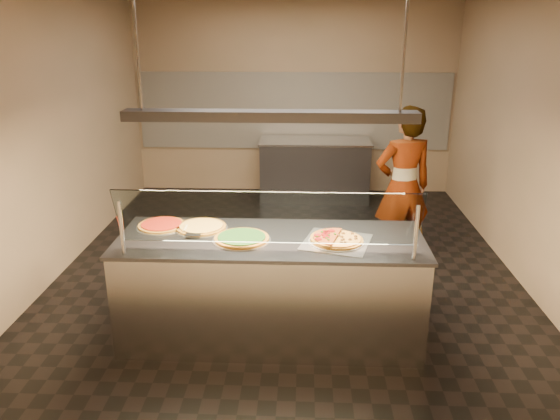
{
  "coord_description": "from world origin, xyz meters",
  "views": [
    {
      "loc": [
        0.17,
        -5.66,
        2.65
      ],
      "look_at": [
        -0.04,
        -0.98,
        1.02
      ],
      "focal_mm": 35.0,
      "sensor_mm": 36.0,
      "label": 1
    }
  ],
  "objects_px": {
    "sneeze_guard": "(268,219)",
    "perforated_tray": "(336,241)",
    "half_pizza_pepperoni": "(324,238)",
    "half_pizza_sausage": "(349,239)",
    "pizza_cheese": "(201,227)",
    "heat_lamp_housing": "(270,116)",
    "pizza_tomato": "(162,225)",
    "pizza_spinach": "(242,238)",
    "serving_counter": "(271,287)",
    "worker": "(403,187)",
    "pizza_spatula": "(189,230)",
    "prep_table": "(314,170)"
  },
  "relations": [
    {
      "from": "prep_table",
      "to": "heat_lamp_housing",
      "type": "bearing_deg",
      "value": -96.25
    },
    {
      "from": "sneeze_guard",
      "to": "half_pizza_sausage",
      "type": "height_order",
      "value": "sneeze_guard"
    },
    {
      "from": "sneeze_guard",
      "to": "pizza_spinach",
      "type": "xyz_separation_m",
      "value": [
        -0.24,
        0.29,
        -0.28
      ]
    },
    {
      "from": "worker",
      "to": "pizza_cheese",
      "type": "bearing_deg",
      "value": 20.54
    },
    {
      "from": "serving_counter",
      "to": "perforated_tray",
      "type": "height_order",
      "value": "perforated_tray"
    },
    {
      "from": "pizza_tomato",
      "to": "worker",
      "type": "bearing_deg",
      "value": 30.57
    },
    {
      "from": "pizza_spinach",
      "to": "pizza_spatula",
      "type": "bearing_deg",
      "value": 165.2
    },
    {
      "from": "pizza_tomato",
      "to": "pizza_spatula",
      "type": "xyz_separation_m",
      "value": [
        0.28,
        -0.16,
        0.01
      ]
    },
    {
      "from": "half_pizza_pepperoni",
      "to": "pizza_cheese",
      "type": "xyz_separation_m",
      "value": [
        -1.06,
        0.27,
        -0.02
      ]
    },
    {
      "from": "sneeze_guard",
      "to": "pizza_spatula",
      "type": "height_order",
      "value": "sneeze_guard"
    },
    {
      "from": "serving_counter",
      "to": "perforated_tray",
      "type": "xyz_separation_m",
      "value": [
        0.55,
        -0.07,
        0.47
      ]
    },
    {
      "from": "worker",
      "to": "serving_counter",
      "type": "bearing_deg",
      "value": 34.72
    },
    {
      "from": "sneeze_guard",
      "to": "worker",
      "type": "relative_size",
      "value": 1.29
    },
    {
      "from": "sneeze_guard",
      "to": "pizza_cheese",
      "type": "bearing_deg",
      "value": 138.96
    },
    {
      "from": "half_pizza_pepperoni",
      "to": "pizza_cheese",
      "type": "distance_m",
      "value": 1.09
    },
    {
      "from": "serving_counter",
      "to": "half_pizza_pepperoni",
      "type": "height_order",
      "value": "half_pizza_pepperoni"
    },
    {
      "from": "sneeze_guard",
      "to": "pizza_tomato",
      "type": "height_order",
      "value": "sneeze_guard"
    },
    {
      "from": "worker",
      "to": "pizza_spatula",
      "type": "bearing_deg",
      "value": 21.81
    },
    {
      "from": "perforated_tray",
      "to": "half_pizza_sausage",
      "type": "distance_m",
      "value": 0.11
    },
    {
      "from": "perforated_tray",
      "to": "worker",
      "type": "distance_m",
      "value": 1.88
    },
    {
      "from": "sneeze_guard",
      "to": "half_pizza_pepperoni",
      "type": "distance_m",
      "value": 0.58
    },
    {
      "from": "serving_counter",
      "to": "worker",
      "type": "relative_size",
      "value": 1.42
    },
    {
      "from": "sneeze_guard",
      "to": "pizza_spatula",
      "type": "bearing_deg",
      "value": 149.8
    },
    {
      "from": "serving_counter",
      "to": "pizza_spatula",
      "type": "relative_size",
      "value": 10.97
    },
    {
      "from": "half_pizza_pepperoni",
      "to": "heat_lamp_housing",
      "type": "height_order",
      "value": "heat_lamp_housing"
    },
    {
      "from": "half_pizza_sausage",
      "to": "prep_table",
      "type": "xyz_separation_m",
      "value": [
        -0.22,
        4.05,
        -0.49
      ]
    },
    {
      "from": "half_pizza_pepperoni",
      "to": "perforated_tray",
      "type": "bearing_deg",
      "value": -0.66
    },
    {
      "from": "serving_counter",
      "to": "pizza_cheese",
      "type": "height_order",
      "value": "pizza_cheese"
    },
    {
      "from": "pizza_tomato",
      "to": "worker",
      "type": "relative_size",
      "value": 0.24
    },
    {
      "from": "worker",
      "to": "heat_lamp_housing",
      "type": "height_order",
      "value": "heat_lamp_housing"
    },
    {
      "from": "pizza_spinach",
      "to": "worker",
      "type": "distance_m",
      "value": 2.32
    },
    {
      "from": "sneeze_guard",
      "to": "pizza_tomato",
      "type": "distance_m",
      "value": 1.17
    },
    {
      "from": "half_pizza_pepperoni",
      "to": "pizza_tomato",
      "type": "height_order",
      "value": "half_pizza_pepperoni"
    },
    {
      "from": "serving_counter",
      "to": "sneeze_guard",
      "type": "xyz_separation_m",
      "value": [
        0.0,
        -0.34,
        0.76
      ]
    },
    {
      "from": "half_pizza_pepperoni",
      "to": "pizza_spatula",
      "type": "bearing_deg",
      "value": 173.24
    },
    {
      "from": "serving_counter",
      "to": "pizza_spatula",
      "type": "xyz_separation_m",
      "value": [
        -0.7,
        0.07,
        0.49
      ]
    },
    {
      "from": "worker",
      "to": "sneeze_guard",
      "type": "bearing_deg",
      "value": 40.05
    },
    {
      "from": "sneeze_guard",
      "to": "perforated_tray",
      "type": "distance_m",
      "value": 0.68
    },
    {
      "from": "sneeze_guard",
      "to": "pizza_cheese",
      "type": "xyz_separation_m",
      "value": [
        -0.62,
        0.54,
        -0.28
      ]
    },
    {
      "from": "half_pizza_pepperoni",
      "to": "serving_counter",
      "type": "bearing_deg",
      "value": 171.02
    },
    {
      "from": "perforated_tray",
      "to": "pizza_cheese",
      "type": "height_order",
      "value": "pizza_cheese"
    },
    {
      "from": "pizza_tomato",
      "to": "pizza_spinach",
      "type": "bearing_deg",
      "value": -20.94
    },
    {
      "from": "sneeze_guard",
      "to": "perforated_tray",
      "type": "bearing_deg",
      "value": 26.47
    },
    {
      "from": "half_pizza_pepperoni",
      "to": "pizza_spinach",
      "type": "distance_m",
      "value": 0.68
    },
    {
      "from": "serving_counter",
      "to": "half_pizza_sausage",
      "type": "height_order",
      "value": "half_pizza_sausage"
    },
    {
      "from": "prep_table",
      "to": "worker",
      "type": "distance_m",
      "value": 2.58
    },
    {
      "from": "pizza_cheese",
      "to": "heat_lamp_housing",
      "type": "xyz_separation_m",
      "value": [
        0.62,
        -0.2,
        1.01
      ]
    },
    {
      "from": "perforated_tray",
      "to": "pizza_spinach",
      "type": "bearing_deg",
      "value": 179.01
    },
    {
      "from": "half_pizza_sausage",
      "to": "pizza_tomato",
      "type": "relative_size",
      "value": 1.08
    },
    {
      "from": "half_pizza_sausage",
      "to": "heat_lamp_housing",
      "type": "xyz_separation_m",
      "value": [
        -0.65,
        0.07,
        0.99
      ]
    }
  ]
}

